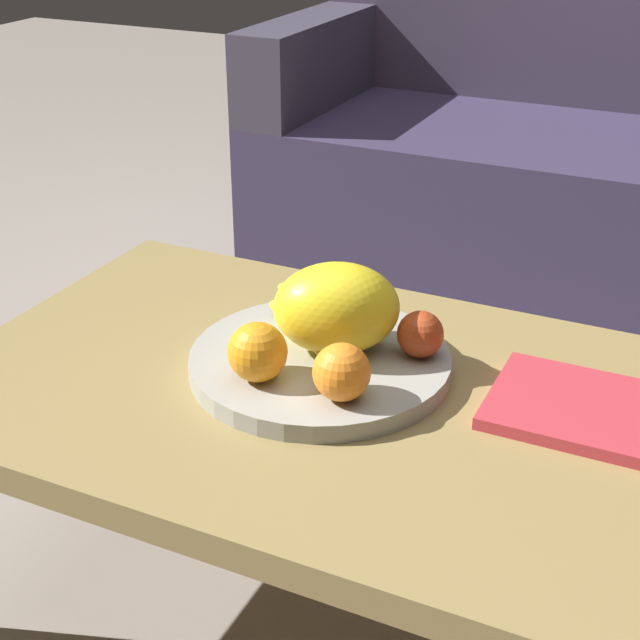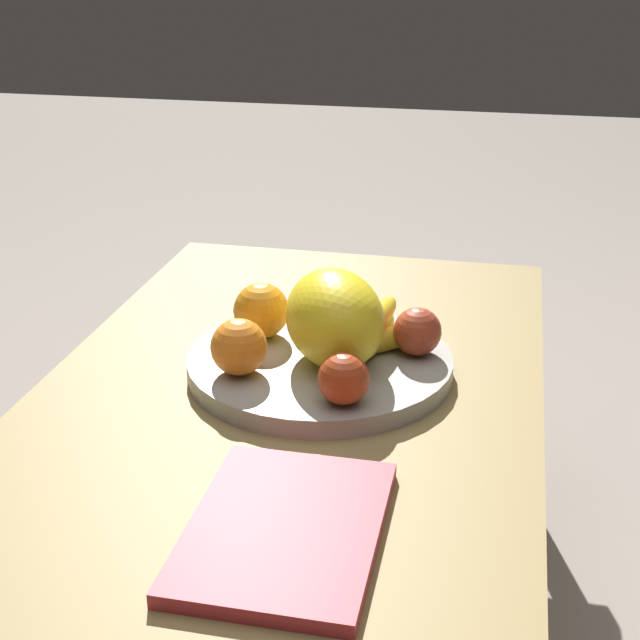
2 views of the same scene
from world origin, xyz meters
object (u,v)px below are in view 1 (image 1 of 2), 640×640
(coffee_table, at_px, (350,419))
(melon_large_front, at_px, (337,308))
(fruit_bowl, at_px, (320,362))
(magazine, at_px, (594,411))
(orange_left, at_px, (342,372))
(banana_bunch, at_px, (321,314))
(apple_left, at_px, (420,334))
(apple_front, at_px, (336,292))
(orange_front, at_px, (257,352))
(couch, at_px, (619,168))

(coffee_table, distance_m, melon_large_front, 0.14)
(fruit_bowl, height_order, magazine, fruit_bowl)
(orange_left, relative_size, banana_bunch, 0.40)
(melon_large_front, bearing_deg, apple_left, 16.86)
(coffee_table, xyz_separation_m, apple_left, (0.06, 0.08, 0.10))
(coffee_table, height_order, apple_left, apple_left)
(melon_large_front, relative_size, magazine, 0.66)
(apple_left, xyz_separation_m, banana_bunch, (-0.14, 0.00, -0.00))
(melon_large_front, distance_m, apple_front, 0.11)
(fruit_bowl, relative_size, apple_left, 5.60)
(orange_left, bearing_deg, apple_front, 115.99)
(fruit_bowl, distance_m, banana_bunch, 0.07)
(apple_left, bearing_deg, orange_front, -138.40)
(banana_bunch, bearing_deg, magazine, -2.62)
(apple_front, bearing_deg, melon_large_front, -65.51)
(banana_bunch, bearing_deg, orange_front, -96.75)
(coffee_table, xyz_separation_m, orange_left, (0.01, -0.06, 0.10))
(apple_front, distance_m, apple_left, 0.17)
(coffee_table, relative_size, banana_bunch, 6.00)
(orange_left, bearing_deg, melon_large_front, 117.35)
(orange_left, xyz_separation_m, apple_front, (-0.10, 0.21, -0.00))
(coffee_table, height_order, magazine, magazine)
(magazine, bearing_deg, banana_bunch, 177.43)
(banana_bunch, bearing_deg, orange_left, -56.73)
(orange_front, xyz_separation_m, banana_bunch, (0.02, 0.15, -0.01))
(banana_bunch, distance_m, magazine, 0.38)
(fruit_bowl, distance_m, apple_left, 0.14)
(orange_front, xyz_separation_m, orange_left, (0.11, 0.00, -0.00))
(coffee_table, bearing_deg, orange_left, -77.20)
(couch, distance_m, apple_left, 1.27)
(apple_left, bearing_deg, apple_front, 155.59)
(couch, distance_m, fruit_bowl, 1.33)
(coffee_table, xyz_separation_m, fruit_bowl, (-0.06, 0.03, 0.05))
(melon_large_front, height_order, apple_left, melon_large_front)
(melon_large_front, xyz_separation_m, apple_front, (-0.05, 0.10, -0.03))
(couch, bearing_deg, apple_front, -99.98)
(orange_front, distance_m, apple_front, 0.21)
(melon_large_front, bearing_deg, coffee_table, -50.09)
(banana_bunch, xyz_separation_m, magazine, (0.37, -0.02, -0.04))
(orange_left, relative_size, apple_front, 1.13)
(melon_large_front, height_order, magazine, melon_large_front)
(coffee_table, distance_m, magazine, 0.30)
(coffee_table, relative_size, apple_front, 16.85)
(fruit_bowl, bearing_deg, coffee_table, -28.02)
(orange_left, height_order, banana_bunch, orange_left)
(orange_left, distance_m, magazine, 0.31)
(orange_front, distance_m, apple_left, 0.22)
(melon_large_front, distance_m, orange_left, 0.12)
(apple_front, bearing_deg, magazine, -12.01)
(orange_left, bearing_deg, magazine, 24.66)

